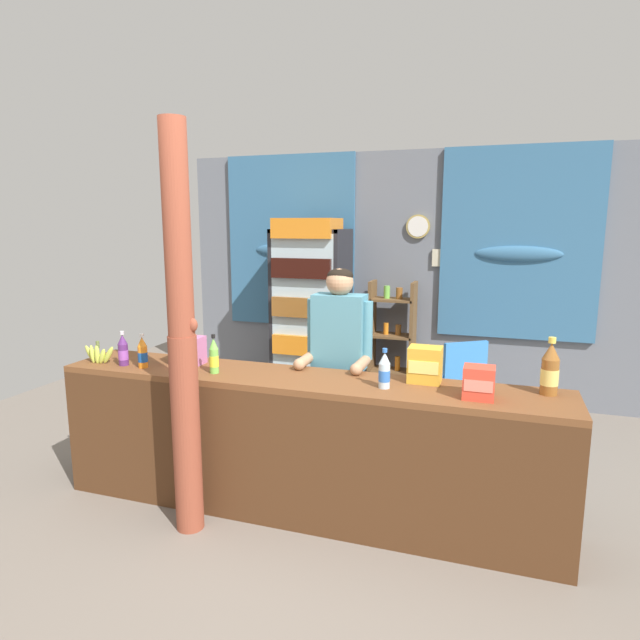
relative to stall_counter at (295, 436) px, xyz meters
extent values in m
plane|color=slate|center=(0.15, 0.93, -0.57)|extent=(8.04, 8.04, 0.00)
cube|color=slate|center=(0.15, 2.84, 0.75)|extent=(4.90, 0.12, 2.64)
cube|color=teal|center=(-1.12, 2.75, 1.12)|extent=(1.51, 0.04, 1.91)
ellipsoid|color=teal|center=(-1.12, 2.73, 1.02)|extent=(0.83, 0.10, 0.16)
cube|color=teal|center=(1.33, 2.75, 1.12)|extent=(1.52, 0.04, 1.91)
ellipsoid|color=teal|center=(1.33, 2.73, 1.02)|extent=(0.84, 0.10, 0.16)
cylinder|color=tan|center=(0.32, 2.76, 1.29)|extent=(0.25, 0.03, 0.25)
cylinder|color=white|center=(0.32, 2.75, 1.29)|extent=(0.21, 0.01, 0.21)
cube|color=beige|center=(0.60, 2.76, 0.96)|extent=(0.24, 0.02, 0.18)
cube|color=brown|center=(0.00, 0.11, 0.33)|extent=(3.29, 0.53, 0.04)
cube|color=#4E2E18|center=(0.00, -0.13, -0.13)|extent=(3.29, 0.04, 0.88)
cube|color=#4E2E18|center=(-1.61, 0.11, -0.13)|extent=(0.08, 0.48, 0.88)
cube|color=#4E2E18|center=(1.61, 0.11, -0.13)|extent=(0.08, 0.48, 0.88)
cylinder|color=brown|center=(-0.59, -0.31, 0.05)|extent=(0.17, 0.17, 1.23)
cylinder|color=brown|center=(-0.59, -0.31, 1.28)|extent=(0.16, 0.16, 1.23)
ellipsoid|color=brown|center=(-0.51, -0.31, 0.74)|extent=(0.06, 0.05, 0.08)
cube|color=#232328|center=(-0.72, 2.62, 0.35)|extent=(0.74, 0.04, 1.83)
cube|color=#232328|center=(-1.07, 2.35, 0.35)|extent=(0.04, 0.58, 1.83)
cube|color=#232328|center=(-0.37, 2.35, 0.35)|extent=(0.04, 0.58, 1.83)
cube|color=#232328|center=(-0.72, 2.35, 1.24)|extent=(0.74, 0.58, 0.04)
cube|color=#232328|center=(-0.72, 2.35, -0.53)|extent=(0.74, 0.58, 0.08)
cube|color=silver|center=(-0.72, 2.07, 0.40)|extent=(0.68, 0.02, 1.67)
cylinder|color=#B7B7BC|center=(-0.41, 2.04, 0.35)|extent=(0.02, 0.02, 0.40)
cube|color=silver|center=(-0.72, 2.35, -0.02)|extent=(0.66, 0.50, 0.02)
cube|color=orange|center=(-0.72, 2.23, 0.09)|extent=(0.62, 0.46, 0.20)
cube|color=silver|center=(-0.72, 2.35, 0.37)|extent=(0.66, 0.50, 0.02)
cube|color=brown|center=(-0.72, 2.23, 0.48)|extent=(0.62, 0.46, 0.20)
cube|color=silver|center=(-0.72, 2.35, 0.77)|extent=(0.66, 0.50, 0.02)
cube|color=black|center=(-0.72, 2.23, 0.88)|extent=(0.62, 0.46, 0.20)
cube|color=silver|center=(-0.72, 2.35, 1.16)|extent=(0.66, 0.50, 0.02)
cube|color=orange|center=(-0.72, 2.23, 1.27)|extent=(0.62, 0.46, 0.20)
cube|color=brown|center=(-0.10, 2.56, 0.08)|extent=(0.04, 0.28, 1.29)
cube|color=brown|center=(0.34, 2.56, 0.08)|extent=(0.04, 0.28, 1.29)
cube|color=brown|center=(0.12, 2.56, 0.53)|extent=(0.44, 0.28, 0.02)
cylinder|color=#75C64C|center=(0.05, 2.56, 0.61)|extent=(0.07, 0.07, 0.13)
cylinder|color=brown|center=(0.18, 2.56, 0.60)|extent=(0.07, 0.07, 0.12)
cube|color=brown|center=(0.12, 2.56, 0.14)|extent=(0.44, 0.28, 0.02)
cylinder|color=orange|center=(0.05, 2.56, 0.22)|extent=(0.05, 0.05, 0.12)
cylinder|color=brown|center=(0.18, 2.56, 0.21)|extent=(0.06, 0.06, 0.11)
cube|color=brown|center=(0.12, 2.56, -0.24)|extent=(0.44, 0.28, 0.02)
cylinder|color=#56286B|center=(0.05, 2.56, -0.16)|extent=(0.05, 0.05, 0.13)
cylinder|color=orange|center=(0.18, 2.56, -0.16)|extent=(0.06, 0.06, 0.15)
cube|color=#3884D6|center=(0.81, 1.95, -0.13)|extent=(0.61, 0.61, 0.04)
cube|color=#3884D6|center=(0.92, 1.78, 0.09)|extent=(0.37, 0.27, 0.40)
cylinder|color=#3884D6|center=(0.86, 2.21, -0.35)|extent=(0.04, 0.04, 0.44)
cylinder|color=#3884D6|center=(0.55, 2.00, -0.35)|extent=(0.04, 0.04, 0.44)
cylinder|color=#3884D6|center=(1.07, 1.90, -0.35)|extent=(0.04, 0.04, 0.44)
cylinder|color=#3884D6|center=(0.76, 1.68, -0.35)|extent=(0.04, 0.04, 0.44)
cube|color=#3884D6|center=(0.97, 2.06, -0.01)|extent=(0.26, 0.35, 0.03)
cube|color=#3884D6|center=(0.65, 1.83, -0.01)|extent=(0.26, 0.35, 0.03)
cylinder|color=#28282D|center=(0.05, 0.55, -0.13)|extent=(0.11, 0.11, 0.87)
cylinder|color=#28282D|center=(0.20, 0.55, -0.13)|extent=(0.11, 0.11, 0.87)
cube|color=teal|center=(0.13, 0.55, 0.57)|extent=(0.36, 0.20, 0.53)
sphere|color=tan|center=(0.13, 0.55, 0.92)|extent=(0.19, 0.19, 0.19)
ellipsoid|color=black|center=(0.13, 0.56, 0.96)|extent=(0.18, 0.18, 0.10)
cylinder|color=teal|center=(-0.07, 0.55, 0.59)|extent=(0.08, 0.08, 0.40)
cylinder|color=tan|center=(-0.07, 0.40, 0.39)|extent=(0.07, 0.26, 0.07)
sphere|color=tan|center=(-0.07, 0.27, 0.39)|extent=(0.08, 0.08, 0.08)
cylinder|color=teal|center=(0.32, 0.55, 0.59)|extent=(0.08, 0.08, 0.40)
cylinder|color=tan|center=(0.32, 0.40, 0.39)|extent=(0.07, 0.26, 0.07)
sphere|color=tan|center=(0.32, 0.27, 0.39)|extent=(0.08, 0.08, 0.08)
cylinder|color=brown|center=(1.47, 0.24, 0.46)|extent=(0.10, 0.10, 0.21)
cone|color=brown|center=(1.47, 0.24, 0.61)|extent=(0.10, 0.10, 0.09)
cylinder|color=#E5CC4C|center=(1.47, 0.24, 0.67)|extent=(0.04, 0.04, 0.03)
cylinder|color=#E5D166|center=(1.47, 0.24, 0.46)|extent=(0.10, 0.10, 0.09)
cylinder|color=#75C64C|center=(-0.58, 0.03, 0.43)|extent=(0.06, 0.06, 0.16)
cone|color=#75C64C|center=(-0.58, 0.03, 0.55)|extent=(0.06, 0.06, 0.07)
cylinder|color=black|center=(-0.58, 0.03, 0.60)|extent=(0.03, 0.03, 0.03)
cylinder|color=yellow|center=(-0.58, 0.03, 0.43)|extent=(0.06, 0.06, 0.07)
cylinder|color=#56286B|center=(-1.27, 0.00, 0.43)|extent=(0.07, 0.07, 0.15)
cone|color=#56286B|center=(-1.27, 0.00, 0.53)|extent=(0.07, 0.07, 0.07)
cylinder|color=silver|center=(-1.27, 0.00, 0.58)|extent=(0.03, 0.03, 0.02)
cylinder|color=purple|center=(-1.27, 0.00, 0.43)|extent=(0.07, 0.07, 0.07)
cylinder|color=orange|center=(-1.10, -0.01, 0.42)|extent=(0.06, 0.06, 0.15)
cone|color=orange|center=(-1.10, -0.01, 0.53)|extent=(0.06, 0.06, 0.07)
cylinder|color=white|center=(-1.10, -0.01, 0.58)|extent=(0.03, 0.03, 0.02)
cylinder|color=#194C99|center=(-1.10, -0.01, 0.42)|extent=(0.07, 0.07, 0.07)
cylinder|color=silver|center=(0.55, 0.06, 0.43)|extent=(0.07, 0.07, 0.15)
cone|color=silver|center=(0.55, 0.06, 0.54)|extent=(0.07, 0.07, 0.07)
cylinder|color=blue|center=(0.55, 0.06, 0.58)|extent=(0.03, 0.03, 0.02)
cylinder|color=blue|center=(0.55, 0.06, 0.43)|extent=(0.07, 0.07, 0.07)
cube|color=#B76699|center=(-0.87, 0.18, 0.45)|extent=(0.22, 0.15, 0.19)
cube|color=#F7A5D8|center=(-0.87, 0.11, 0.45)|extent=(0.20, 0.00, 0.07)
cube|color=#E5422D|center=(1.09, 0.04, 0.44)|extent=(0.17, 0.15, 0.18)
cube|color=#FF826D|center=(1.09, -0.04, 0.44)|extent=(0.15, 0.00, 0.06)
cube|color=gold|center=(0.76, 0.26, 0.46)|extent=(0.20, 0.16, 0.22)
cube|color=#FFE26D|center=(0.76, 0.18, 0.46)|extent=(0.18, 0.00, 0.08)
ellipsoid|color=#B7C647|center=(-1.57, 0.02, 0.41)|extent=(0.08, 0.04, 0.13)
ellipsoid|color=#B7C647|center=(-1.53, 0.00, 0.41)|extent=(0.06, 0.04, 0.14)
ellipsoid|color=#B7C647|center=(-1.48, -0.01, 0.41)|extent=(0.05, 0.04, 0.14)
ellipsoid|color=#B7C647|center=(-1.44, -0.01, 0.40)|extent=(0.07, 0.04, 0.12)
ellipsoid|color=#B7C647|center=(-1.40, 0.00, 0.41)|extent=(0.10, 0.04, 0.14)
cylinder|color=olive|center=(-1.48, 0.01, 0.48)|extent=(0.02, 0.02, 0.05)
camera|label=1|loc=(1.17, -2.99, 1.32)|focal=30.20mm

